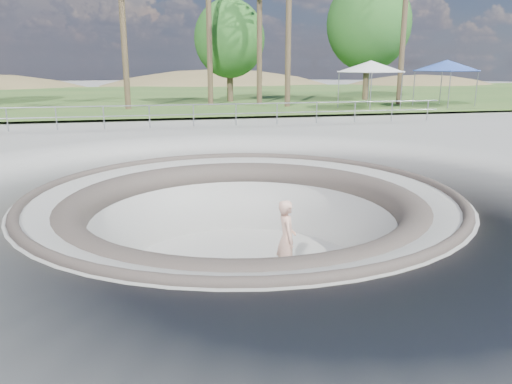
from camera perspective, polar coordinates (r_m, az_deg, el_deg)
The scene contains 11 objects.
ground at distance 11.91m, azimuth -1.47°, elevation -0.21°, with size 180.00×180.00×0.00m, color gray.
skate_bowl at distance 12.50m, azimuth -1.41°, elevation -8.35°, with size 14.00×14.00×4.10m.
grass_strip at distance 45.45m, azimuth -9.86°, elevation 10.78°, with size 180.00×36.00×0.12m.
distant_hills at distance 69.47m, azimuth -7.46°, elevation 6.09°, with size 103.20×45.00×28.60m.
safety_railing at distance 23.53m, azimuth -7.15°, elevation 8.72°, with size 25.00×0.06×1.03m.
skateboard at distance 11.91m, azimuth 3.45°, elevation -9.62°, with size 0.79×0.46×0.08m.
skater at distance 11.56m, azimuth 3.53°, elevation -5.38°, with size 0.67×0.44×1.84m, color #EBB298.
canopy_white at distance 32.36m, azimuth 13.00°, elevation 13.80°, with size 5.32×5.32×2.90m.
canopy_blue at distance 35.72m, azimuth 20.98°, elevation 13.35°, with size 5.50×5.50×2.96m.
bushy_tree_mid at distance 37.36m, azimuth -3.05°, elevation 17.07°, with size 5.06×4.60×7.30m.
bushy_tree_right at distance 40.04m, azimuth 12.78°, elevation 18.21°, with size 6.33×5.76×9.13m.
Camera 1 is at (-2.19, -11.31, 3.03)m, focal length 35.00 mm.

